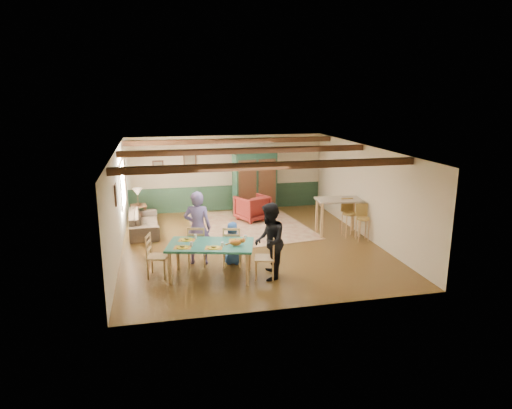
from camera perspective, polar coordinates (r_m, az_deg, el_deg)
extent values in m
plane|color=#4C3215|center=(12.96, -0.80, -5.00)|extent=(8.00, 8.00, 0.00)
cube|color=beige|center=(16.44, -3.68, 3.92)|extent=(7.00, 0.02, 2.70)
cube|color=beige|center=(12.37, -16.90, -0.02)|extent=(0.02, 8.00, 2.70)
cube|color=beige|center=(13.71, 13.65, 1.52)|extent=(0.02, 8.00, 2.70)
cube|color=white|center=(12.34, -0.85, 6.93)|extent=(7.00, 8.00, 0.02)
cube|color=#1D3523|center=(16.60, -3.62, 0.85)|extent=(6.95, 0.03, 0.90)
cube|color=#321B0D|center=(10.14, 1.82, 4.86)|extent=(6.95, 0.16, 0.16)
cube|color=#321B0D|center=(12.74, -1.21, 6.74)|extent=(6.95, 0.16, 0.16)
cube|color=#321B0D|center=(15.28, -3.16, 7.94)|extent=(6.95, 0.16, 0.16)
imported|color=#6E5C9F|center=(11.38, -7.30, -2.92)|extent=(0.77, 0.60, 1.86)
imported|color=black|center=(10.42, 1.68, -4.63)|extent=(0.87, 1.01, 1.78)
imported|color=#2853A1|center=(11.39, -2.94, -4.85)|extent=(0.60, 0.47, 1.08)
cube|color=beige|center=(14.66, -0.92, -2.70)|extent=(3.89, 4.45, 0.01)
cube|color=black|center=(15.82, -0.18, 2.79)|extent=(1.68, 0.82, 2.28)
imported|color=#501010|center=(15.23, -0.49, -0.41)|extent=(1.23, 1.24, 0.86)
imported|color=#3B2F25|center=(14.39, -13.83, -2.14)|extent=(0.92, 2.21, 0.64)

